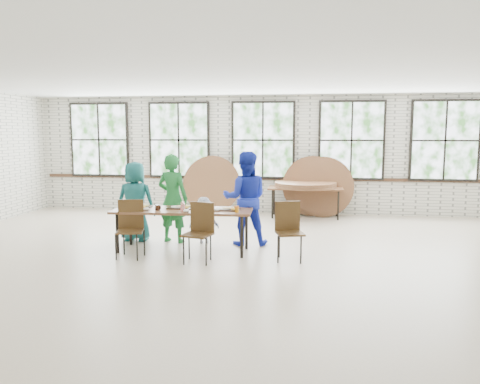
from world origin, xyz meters
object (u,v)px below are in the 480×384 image
(chair_near_left, at_px, (130,224))
(storage_table, at_px, (305,190))
(dining_table, at_px, (183,212))
(chair_near_right, at_px, (200,227))

(chair_near_left, bearing_deg, storage_table, 41.05)
(dining_table, xyz_separation_m, chair_near_left, (-0.77, -0.47, -0.13))
(dining_table, height_order, chair_near_left, chair_near_left)
(chair_near_right, xyz_separation_m, storage_table, (1.65, 4.23, 0.13))
(dining_table, xyz_separation_m, chair_near_right, (0.44, -0.58, -0.13))
(chair_near_left, distance_m, storage_table, 5.01)
(chair_near_left, bearing_deg, chair_near_right, -19.32)
(dining_table, height_order, storage_table, same)
(storage_table, bearing_deg, chair_near_right, -111.06)
(dining_table, relative_size, chair_near_left, 2.56)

